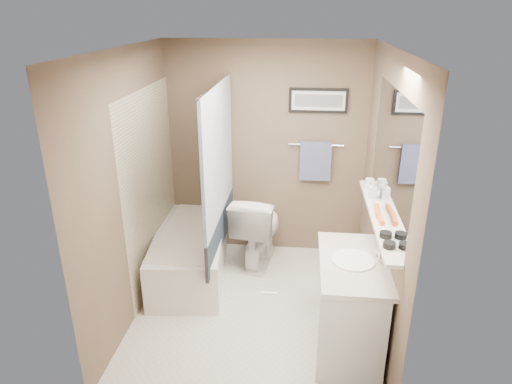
# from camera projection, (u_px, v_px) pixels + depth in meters

# --- Properties ---
(ground) EXTENTS (2.50, 2.50, 0.00)m
(ground) POSITION_uv_depth(u_px,v_px,m) (254.00, 308.00, 4.39)
(ground) COLOR silver
(ground) RESTS_ON ground
(ceiling) EXTENTS (2.20, 2.50, 0.04)m
(ceiling) POSITION_uv_depth(u_px,v_px,m) (254.00, 51.00, 3.50)
(ceiling) COLOR silver
(ceiling) RESTS_ON wall_back
(wall_back) EXTENTS (2.20, 0.04, 2.40)m
(wall_back) POSITION_uv_depth(u_px,v_px,m) (266.00, 152.00, 5.08)
(wall_back) COLOR brown
(wall_back) RESTS_ON ground
(wall_front) EXTENTS (2.20, 0.04, 2.40)m
(wall_front) POSITION_uv_depth(u_px,v_px,m) (233.00, 268.00, 2.81)
(wall_front) COLOR brown
(wall_front) RESTS_ON ground
(wall_left) EXTENTS (0.04, 2.50, 2.40)m
(wall_left) POSITION_uv_depth(u_px,v_px,m) (133.00, 188.00, 4.04)
(wall_left) COLOR brown
(wall_left) RESTS_ON ground
(wall_right) EXTENTS (0.04, 2.50, 2.40)m
(wall_right) POSITION_uv_depth(u_px,v_px,m) (382.00, 198.00, 3.84)
(wall_right) COLOR brown
(wall_right) RESTS_ON ground
(tile_surround) EXTENTS (0.02, 1.55, 2.00)m
(tile_surround) POSITION_uv_depth(u_px,v_px,m) (152.00, 189.00, 4.58)
(tile_surround) COLOR beige
(tile_surround) RESTS_ON wall_left
(curtain_rod) EXTENTS (0.02, 1.55, 0.02)m
(curtain_rod) POSITION_uv_depth(u_px,v_px,m) (216.00, 84.00, 4.12)
(curtain_rod) COLOR silver
(curtain_rod) RESTS_ON wall_left
(curtain_upper) EXTENTS (0.03, 1.45, 1.28)m
(curtain_upper) POSITION_uv_depth(u_px,v_px,m) (218.00, 153.00, 4.37)
(curtain_upper) COLOR white
(curtain_upper) RESTS_ON curtain_rod
(curtain_lower) EXTENTS (0.03, 1.45, 0.36)m
(curtain_lower) POSITION_uv_depth(u_px,v_px,m) (221.00, 229.00, 4.67)
(curtain_lower) COLOR #233442
(curtain_lower) RESTS_ON curtain_rod
(mirror) EXTENTS (0.02, 1.60, 1.00)m
(mirror) POSITION_uv_depth(u_px,v_px,m) (391.00, 156.00, 3.54)
(mirror) COLOR silver
(mirror) RESTS_ON wall_right
(shelf) EXTENTS (0.12, 1.60, 0.03)m
(shelf) POSITION_uv_depth(u_px,v_px,m) (377.00, 216.00, 3.74)
(shelf) COLOR silver
(shelf) RESTS_ON wall_right
(towel_bar) EXTENTS (0.60, 0.02, 0.02)m
(towel_bar) POSITION_uv_depth(u_px,v_px,m) (316.00, 145.00, 4.97)
(towel_bar) COLOR silver
(towel_bar) RESTS_ON wall_back
(towel) EXTENTS (0.34, 0.05, 0.44)m
(towel) POSITION_uv_depth(u_px,v_px,m) (315.00, 161.00, 5.02)
(towel) COLOR #7C88B4
(towel) RESTS_ON towel_bar
(art_frame) EXTENTS (0.62, 0.02, 0.26)m
(art_frame) POSITION_uv_depth(u_px,v_px,m) (318.00, 101.00, 4.81)
(art_frame) COLOR black
(art_frame) RESTS_ON wall_back
(art_mat) EXTENTS (0.56, 0.00, 0.20)m
(art_mat) POSITION_uv_depth(u_px,v_px,m) (318.00, 101.00, 4.79)
(art_mat) COLOR white
(art_mat) RESTS_ON art_frame
(art_image) EXTENTS (0.50, 0.00, 0.13)m
(art_image) POSITION_uv_depth(u_px,v_px,m) (318.00, 101.00, 4.79)
(art_image) COLOR #595959
(art_image) RESTS_ON art_mat
(door) EXTENTS (0.80, 0.02, 2.00)m
(door) POSITION_uv_depth(u_px,v_px,m) (321.00, 302.00, 2.82)
(door) COLOR silver
(door) RESTS_ON wall_front
(door_handle) EXTENTS (0.10, 0.02, 0.02)m
(door_handle) POSITION_uv_depth(u_px,v_px,m) (269.00, 294.00, 2.90)
(door_handle) COLOR silver
(door_handle) RESTS_ON door
(bathtub) EXTENTS (0.86, 1.57, 0.50)m
(bathtub) POSITION_uv_depth(u_px,v_px,m) (191.00, 253.00, 4.89)
(bathtub) COLOR white
(bathtub) RESTS_ON ground
(tub_rim) EXTENTS (0.56, 1.36, 0.02)m
(tub_rim) POSITION_uv_depth(u_px,v_px,m) (189.00, 232.00, 4.80)
(tub_rim) COLOR white
(tub_rim) RESTS_ON bathtub
(toilet) EXTENTS (0.58, 0.87, 0.83)m
(toilet) POSITION_uv_depth(u_px,v_px,m) (258.00, 228.00, 5.08)
(toilet) COLOR white
(toilet) RESTS_ON ground
(vanity) EXTENTS (0.57, 0.94, 0.80)m
(vanity) POSITION_uv_depth(u_px,v_px,m) (351.00, 308.00, 3.74)
(vanity) COLOR silver
(vanity) RESTS_ON ground
(countertop) EXTENTS (0.54, 0.96, 0.04)m
(countertop) POSITION_uv_depth(u_px,v_px,m) (354.00, 263.00, 3.59)
(countertop) COLOR beige
(countertop) RESTS_ON vanity
(sink_basin) EXTENTS (0.34, 0.34, 0.01)m
(sink_basin) POSITION_uv_depth(u_px,v_px,m) (353.00, 260.00, 3.58)
(sink_basin) COLOR white
(sink_basin) RESTS_ON countertop
(faucet_spout) EXTENTS (0.02, 0.02, 0.10)m
(faucet_spout) POSITION_uv_depth(u_px,v_px,m) (380.00, 257.00, 3.54)
(faucet_spout) COLOR silver
(faucet_spout) RESTS_ON countertop
(faucet_knob) EXTENTS (0.05, 0.05, 0.05)m
(faucet_knob) POSITION_uv_depth(u_px,v_px,m) (378.00, 253.00, 3.64)
(faucet_knob) COLOR white
(faucet_knob) RESTS_ON countertop
(candle_bowl_near) EXTENTS (0.09, 0.09, 0.04)m
(candle_bowl_near) POSITION_uv_depth(u_px,v_px,m) (389.00, 245.00, 3.21)
(candle_bowl_near) COLOR black
(candle_bowl_near) RESTS_ON shelf
(candle_bowl_far) EXTENTS (0.09, 0.09, 0.04)m
(candle_bowl_far) POSITION_uv_depth(u_px,v_px,m) (386.00, 235.00, 3.36)
(candle_bowl_far) COLOR black
(candle_bowl_far) RESTS_ON shelf
(hair_brush_front) EXTENTS (0.05, 0.22, 0.04)m
(hair_brush_front) POSITION_uv_depth(u_px,v_px,m) (380.00, 217.00, 3.63)
(hair_brush_front) COLOR orange
(hair_brush_front) RESTS_ON shelf
(hair_brush_back) EXTENTS (0.06, 0.22, 0.04)m
(hair_brush_back) POSITION_uv_depth(u_px,v_px,m) (377.00, 210.00, 3.76)
(hair_brush_back) COLOR #D5571E
(hair_brush_back) RESTS_ON shelf
(pink_comb) EXTENTS (0.04, 0.16, 0.01)m
(pink_comb) POSITION_uv_depth(u_px,v_px,m) (374.00, 204.00, 3.92)
(pink_comb) COLOR pink
(pink_comb) RESTS_ON shelf
(glass_jar) EXTENTS (0.08, 0.08, 0.10)m
(glass_jar) POSITION_uv_depth(u_px,v_px,m) (369.00, 184.00, 4.25)
(glass_jar) COLOR silver
(glass_jar) RESTS_ON shelf
(soap_bottle) EXTENTS (0.08, 0.08, 0.15)m
(soap_bottle) POSITION_uv_depth(u_px,v_px,m) (373.00, 190.00, 4.04)
(soap_bottle) COLOR #999999
(soap_bottle) RESTS_ON shelf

